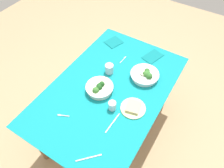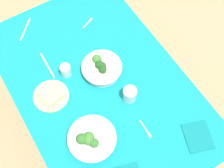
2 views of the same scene
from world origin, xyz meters
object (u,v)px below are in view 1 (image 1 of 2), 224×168
water_glass_side (112,106)px  fork_by_far_bowl (63,116)px  water_glass_center (109,69)px  napkin_folded_upper (114,42)px  fork_by_near_bowl (123,60)px  napkin_folded_lower (153,57)px  broccoli_bowl_near (99,88)px  broccoli_bowl_far (145,75)px  bread_side_plate (133,108)px  table_knife_right (113,123)px  table_knife_left (89,158)px

water_glass_side → fork_by_far_bowl: 0.41m
water_glass_side → water_glass_center: bearing=-144.5°
fork_by_far_bowl → napkin_folded_upper: bearing=-107.1°
fork_by_near_bowl → napkin_folded_lower: size_ratio=0.57×
fork_by_far_bowl → broccoli_bowl_near: bearing=-131.2°
water_glass_center → fork_by_far_bowl: bearing=-6.1°
broccoli_bowl_far → broccoli_bowl_near: bearing=-37.9°
bread_side_plate → water_glass_side: (0.09, -0.15, 0.03)m
bread_side_plate → fork_by_near_bowl: 0.58m
fork_by_near_bowl → water_glass_side: bearing=-157.3°
fork_by_far_bowl → fork_by_near_bowl: size_ratio=0.84×
broccoli_bowl_far → napkin_folded_lower: (-0.30, -0.06, -0.03)m
napkin_folded_upper → water_glass_side: bearing=30.5°
water_glass_center → napkin_folded_lower: size_ratio=0.45×
bread_side_plate → table_knife_right: 0.22m
water_glass_center → napkin_folded_upper: size_ratio=0.55×
broccoli_bowl_near → fork_by_near_bowl: 0.45m
fork_by_near_bowl → broccoli_bowl_near: bearing=-175.9°
napkin_folded_upper → napkin_folded_lower: 0.45m
water_glass_center → fork_by_far_bowl: 0.61m
bread_side_plate → fork_by_far_bowl: size_ratio=2.23×
napkin_folded_lower → napkin_folded_upper: bearing=-88.1°
water_glass_side → fork_by_far_bowl: bearing=-48.3°
fork_by_near_bowl → water_glass_center: bearing=174.0°
water_glass_center → table_knife_left: bearing=22.2°
bread_side_plate → fork_by_far_bowl: 0.57m
bread_side_plate → fork_by_far_bowl: (0.36, -0.45, -0.01)m
fork_by_far_bowl → table_knife_left: same height
water_glass_center → table_knife_left: 0.84m
broccoli_bowl_near → table_knife_right: size_ratio=1.20×
napkin_folded_lower → bread_side_plate: bearing=10.7°
broccoli_bowl_far → napkin_folded_upper: size_ratio=1.59×
water_glass_center → napkin_folded_upper: water_glass_center is taller
bread_side_plate → table_knife_right: size_ratio=1.04×
broccoli_bowl_near → table_knife_left: broccoli_bowl_near is taller
broccoli_bowl_near → napkin_folded_upper: broccoli_bowl_near is taller
broccoli_bowl_far → napkin_folded_upper: bearing=-119.0°
broccoli_bowl_near → table_knife_left: size_ratio=1.29×
bread_side_plate → napkin_folded_upper: bread_side_plate is taller
broccoli_bowl_far → napkin_folded_lower: size_ratio=1.32×
table_knife_left → napkin_folded_upper: napkin_folded_upper is taller
bread_side_plate → fork_by_far_bowl: bearing=-51.5°
broccoli_bowl_far → table_knife_left: broccoli_bowl_far is taller
table_knife_left → napkin_folded_lower: bearing=-133.4°
water_glass_center → water_glass_side: water_glass_center is taller
table_knife_left → table_knife_right: bearing=-135.5°
broccoli_bowl_near → fork_by_near_bowl: broccoli_bowl_near is taller
bread_side_plate → water_glass_center: size_ratio=2.32×
bread_side_plate → table_knife_left: size_ratio=1.12×
water_glass_center → napkin_folded_lower: 0.49m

